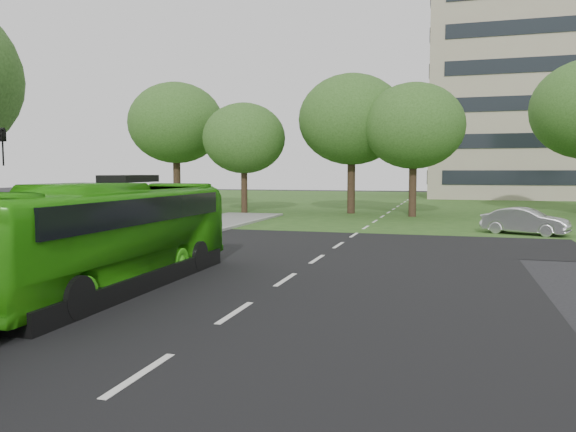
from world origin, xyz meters
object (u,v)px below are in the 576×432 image
object	(u,v)px
tree_park_a	(244,138)
sedan	(525,221)
tree_park_b	(352,120)
bus	(110,236)
tree_park_c	(414,126)
tree_park_f	(176,123)

from	to	relation	value
tree_park_a	sedan	distance (m)	21.94
tree_park_a	tree_park_b	size ratio (longest dim) A/B	0.80
bus	tree_park_c	bearing A→B (deg)	76.26
bus	tree_park_f	bearing A→B (deg)	113.68
tree_park_c	bus	world-z (taller)	tree_park_c
bus	tree_park_a	bearing A→B (deg)	102.60
tree_park_b	tree_park_f	bearing A→B (deg)	175.42
tree_park_f	bus	world-z (taller)	tree_park_f
tree_park_c	sedan	size ratio (longest dim) A/B	2.27
tree_park_a	tree_park_b	xyz separation A→B (m)	(8.01, 1.52, 1.34)
tree_park_f	bus	xyz separation A→B (m)	(13.47, -29.93, -5.79)
tree_park_c	tree_park_b	bearing A→B (deg)	158.57
tree_park_b	sedan	distance (m)	17.09
tree_park_b	tree_park_a	bearing A→B (deg)	-169.24
tree_park_a	tree_park_c	world-z (taller)	tree_park_c
tree_park_a	tree_park_c	xyz separation A→B (m)	(12.66, -0.30, 0.62)
tree_park_b	bus	distance (m)	29.30
tree_park_b	bus	xyz separation A→B (m)	(-1.65, -28.72, -5.59)
tree_park_a	tree_park_f	world-z (taller)	tree_park_f
tree_park_a	tree_park_b	distance (m)	8.26
tree_park_b	sedan	world-z (taller)	tree_park_b
tree_park_b	bus	bearing A→B (deg)	-93.30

